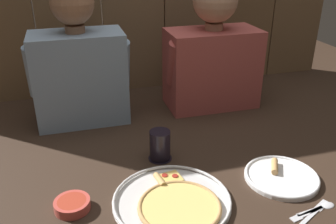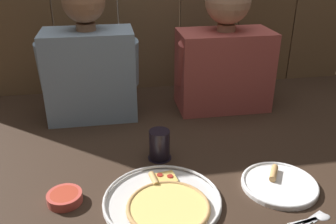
# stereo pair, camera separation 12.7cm
# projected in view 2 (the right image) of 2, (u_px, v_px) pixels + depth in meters

# --- Properties ---
(ground_plane) EXTENTS (3.20, 3.20, 0.00)m
(ground_plane) POSITION_uv_depth(u_px,v_px,m) (180.00, 170.00, 1.27)
(ground_plane) COLOR #332319
(pizza_tray) EXTENTS (0.36, 0.36, 0.03)m
(pizza_tray) POSITION_uv_depth(u_px,v_px,m) (165.00, 202.00, 1.10)
(pizza_tray) COLOR silver
(pizza_tray) RESTS_ON ground
(dinner_plate) EXTENTS (0.25, 0.25, 0.03)m
(dinner_plate) POSITION_uv_depth(u_px,v_px,m) (279.00, 184.00, 1.18)
(dinner_plate) COLOR white
(dinner_plate) RESTS_ON ground
(drinking_glass) EXTENTS (0.09, 0.09, 0.11)m
(drinking_glass) POSITION_uv_depth(u_px,v_px,m) (159.00, 145.00, 1.31)
(drinking_glass) COLOR black
(drinking_glass) RESTS_ON ground
(dipping_bowl) EXTENTS (0.11, 0.11, 0.03)m
(dipping_bowl) POSITION_uv_depth(u_px,v_px,m) (65.00, 197.00, 1.11)
(dipping_bowl) COLOR #CC4C42
(dipping_bowl) RESTS_ON ground
(table_fork) EXTENTS (0.13, 0.04, 0.01)m
(table_fork) POSITION_uv_depth(u_px,v_px,m) (298.00, 224.00, 1.02)
(table_fork) COLOR silver
(table_fork) RESTS_ON ground
(table_knife) EXTENTS (0.15, 0.09, 0.01)m
(table_knife) POSITION_uv_depth(u_px,v_px,m) (307.00, 223.00, 1.03)
(table_knife) COLOR silver
(table_knife) RESTS_ON ground
(table_spoon) EXTENTS (0.14, 0.04, 0.01)m
(table_spoon) POSITION_uv_depth(u_px,v_px,m) (317.00, 218.00, 1.04)
(table_spoon) COLOR silver
(table_spoon) RESTS_ON ground
(diner_left) EXTENTS (0.42, 0.22, 0.60)m
(diner_left) POSITION_uv_depth(u_px,v_px,m) (89.00, 59.00, 1.55)
(diner_left) COLOR #849EB7
(diner_left) RESTS_ON ground
(diner_right) EXTENTS (0.45, 0.23, 0.60)m
(diner_right) POSITION_uv_depth(u_px,v_px,m) (225.00, 51.00, 1.64)
(diner_right) COLOR #AD4C47
(diner_right) RESTS_ON ground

